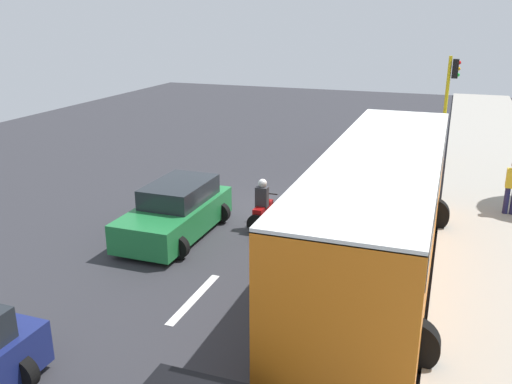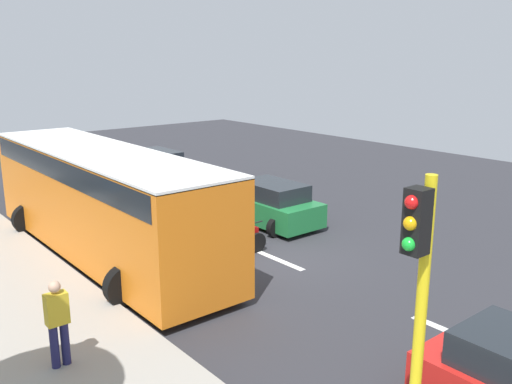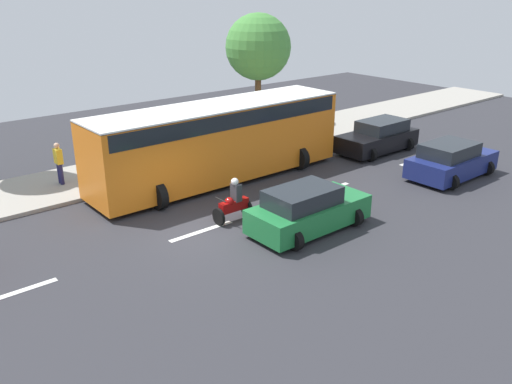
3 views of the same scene
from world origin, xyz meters
TOP-DOWN VIEW (x-y plane):
  - ground_plane at (0.00, 0.00)m, footprint 40.00×60.00m
  - sidewalk at (7.00, 0.00)m, footprint 4.00×60.00m
  - lane_stripe_far_north at (0.00, -12.00)m, footprint 0.20×2.40m
  - lane_stripe_north at (0.00, -6.00)m, footprint 0.20×2.40m
  - lane_stripe_mid at (0.00, 0.00)m, footprint 0.20×2.40m
  - lane_stripe_south at (0.00, 6.00)m, footprint 0.20×2.40m
  - car_green at (-2.12, -2.78)m, footprint 2.20×4.18m
  - car_dark_blue at (-2.23, -11.09)m, footprint 2.33×4.12m
  - car_black at (2.09, -11.74)m, footprint 2.24×4.25m
  - city_bus at (3.68, -3.43)m, footprint 3.20×11.00m
  - motorcycle at (0.04, -1.38)m, footprint 0.60×1.30m
  - pedestrian_by_tree at (7.01, 1.96)m, footprint 0.40×0.24m
  - traffic_light_corner at (4.85, 8.02)m, footprint 0.49×0.24m

SIDE VIEW (x-z plane):
  - ground_plane at x=0.00m, z-range -0.10..0.00m
  - lane_stripe_far_north at x=0.00m, z-range 0.00..0.01m
  - lane_stripe_north at x=0.00m, z-range 0.00..0.01m
  - lane_stripe_mid at x=0.00m, z-range 0.00..0.01m
  - lane_stripe_south at x=0.00m, z-range 0.00..0.01m
  - sidewalk at x=7.00m, z-range 0.00..0.15m
  - motorcycle at x=0.04m, z-range -0.12..1.41m
  - car_green at x=-2.12m, z-range -0.05..1.47m
  - car_black at x=2.09m, z-range -0.05..1.47m
  - car_dark_blue at x=-2.23m, z-range -0.05..1.47m
  - pedestrian_by_tree at x=7.01m, z-range 0.21..1.90m
  - city_bus at x=3.68m, z-range 0.27..3.43m
  - traffic_light_corner at x=4.85m, z-range 0.68..5.18m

